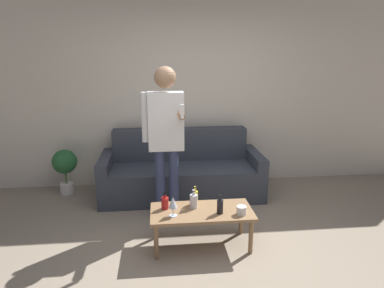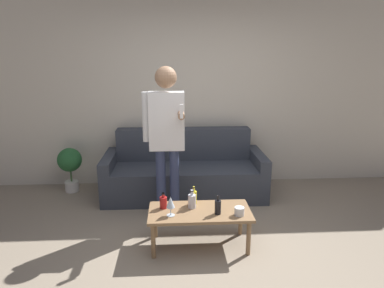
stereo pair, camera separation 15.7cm
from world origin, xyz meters
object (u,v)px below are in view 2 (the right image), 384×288
at_px(coffee_table, 200,215).
at_px(person_standing_front, 166,131).
at_px(bottle_orange, 192,201).
at_px(couch, 184,172).

distance_m(coffee_table, person_standing_front, 0.99).
bearing_deg(person_standing_front, bottle_orange, -64.26).
bearing_deg(couch, person_standing_front, -106.48).
bearing_deg(bottle_orange, coffee_table, -44.62).
xyz_separation_m(couch, coffee_table, (0.10, -1.34, 0.03)).
relative_size(coffee_table, person_standing_front, 0.57).
height_order(couch, person_standing_front, person_standing_front).
xyz_separation_m(coffee_table, bottle_orange, (-0.07, 0.07, 0.12)).
relative_size(couch, coffee_table, 2.12).
bearing_deg(person_standing_front, coffee_table, -61.36).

